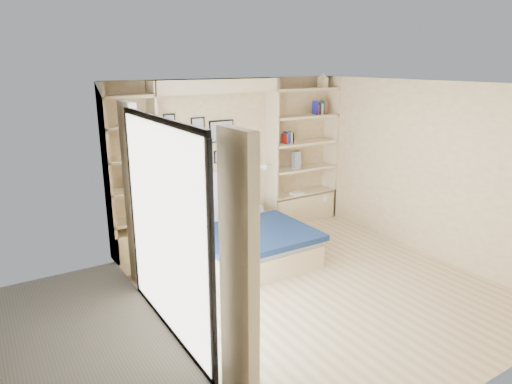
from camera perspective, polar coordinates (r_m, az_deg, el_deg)
ground at (r=6.00m, az=7.52°, el=-11.37°), size 4.50×4.50×0.00m
room_shell at (r=6.59m, az=-3.18°, el=1.32°), size 4.50×4.50×4.50m
bed at (r=6.65m, az=-1.64°, el=-5.92°), size 1.58×1.96×1.07m
photo_gallery at (r=7.06m, az=-6.50°, el=6.61°), size 1.48×0.02×0.82m
reading_lamps at (r=7.03m, az=-4.46°, el=2.43°), size 1.92×0.12×0.15m
shelf_decor at (r=7.71m, az=4.52°, el=8.18°), size 3.55×0.23×2.03m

